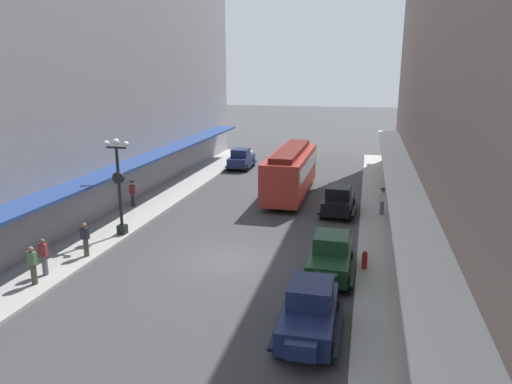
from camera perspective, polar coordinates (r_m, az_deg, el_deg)
The scene contains 17 objects.
ground_plane at distance 22.43m, azimuth -3.58°, elevation -8.22°, with size 200.00×200.00×0.00m, color #424244.
sidewalk_left at distance 25.49m, azimuth -20.03°, elevation -6.08°, with size 3.00×60.00×0.15m, color #B7B5AD.
sidewalk_right at distance 21.60m, azimuth 16.11°, elevation -9.52°, with size 3.00×60.00×0.15m, color #B7B5AD.
building_row_left at distance 25.65m, azimuth -27.07°, elevation 13.73°, with size 4.30×60.00×17.99m.
building_row_right at distance 20.33m, azimuth 26.63°, elevation 19.81°, with size 4.30×60.00×22.10m.
parked_car_0 at distance 42.76m, azimuth -1.80°, elevation 4.13°, with size 2.17×4.27×1.84m.
parked_car_1 at distance 16.17m, azimuth 6.52°, elevation -14.11°, with size 2.17×4.27×1.84m.
parked_car_2 at distance 20.63m, azimuth 9.05°, elevation -7.65°, with size 2.18×4.27×1.84m.
parked_car_3 at distance 29.42m, azimuth 10.02°, elevation -0.91°, with size 2.29×4.31×1.84m.
streetcar at distance 33.08m, azimuth 4.25°, elevation 2.70°, with size 2.54×9.60×3.46m.
lamp_post_with_clock at distance 25.56m, azimuth -16.37°, elevation 1.10°, with size 1.42×0.44×5.16m.
fire_hydrant at distance 21.50m, azimuth 13.10°, elevation -8.02°, with size 0.24×0.24×0.82m.
pedestrian_0 at distance 21.37m, azimuth -25.55°, elevation -8.03°, with size 0.36×0.24×1.64m.
pedestrian_1 at distance 23.55m, azimuth -20.07°, elevation -5.42°, with size 0.36×0.24×1.64m.
pedestrian_2 at distance 22.11m, azimuth -24.43°, elevation -7.15°, with size 0.36×0.24×1.64m.
pedestrian_3 at distance 29.38m, azimuth 15.13°, elevation -1.08°, with size 0.36×0.28×1.67m.
pedestrian_4 at distance 31.18m, azimuth -14.80°, elevation -0.17°, with size 0.36×0.28×1.67m.
Camera 1 is at (6.12, -19.77, 8.67)m, focal length 32.83 mm.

